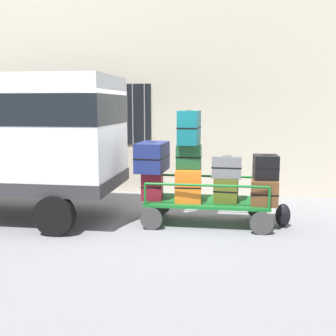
{
  "coord_description": "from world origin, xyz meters",
  "views": [
    {
      "loc": [
        1.04,
        -7.47,
        2.23
      ],
      "look_at": [
        -0.05,
        -0.08,
        1.05
      ],
      "focal_mm": 42.89,
      "sensor_mm": 36.0,
      "label": 1
    }
  ],
  "objects_px": {
    "suitcase_left_bottom": "(152,185)",
    "suitcase_left_middle": "(152,157)",
    "suitcase_center_middle": "(227,167)",
    "suitcase_midright_bottom": "(265,190)",
    "suitcase_midright_middle": "(266,167)",
    "van": "(4,132)",
    "suitcase_midleft_bottom": "(188,185)",
    "backpack": "(283,216)",
    "suitcase_midleft_middle": "(189,157)",
    "luggage_cart": "(207,205)",
    "suitcase_center_bottom": "(226,190)",
    "suitcase_midleft_top": "(189,128)"
  },
  "relations": [
    {
      "from": "suitcase_left_bottom",
      "to": "suitcase_left_middle",
      "type": "bearing_deg",
      "value": -90.0
    },
    {
      "from": "suitcase_center_middle",
      "to": "suitcase_midright_bottom",
      "type": "relative_size",
      "value": 0.63
    },
    {
      "from": "suitcase_left_middle",
      "to": "suitcase_midright_middle",
      "type": "height_order",
      "value": "suitcase_left_middle"
    },
    {
      "from": "suitcase_midright_middle",
      "to": "van",
      "type": "bearing_deg",
      "value": -179.17
    },
    {
      "from": "suitcase_midleft_bottom",
      "to": "backpack",
      "type": "distance_m",
      "value": 1.83
    },
    {
      "from": "suitcase_left_bottom",
      "to": "suitcase_midleft_middle",
      "type": "xyz_separation_m",
      "value": [
        0.7,
        -0.05,
        0.56
      ]
    },
    {
      "from": "suitcase_midright_bottom",
      "to": "luggage_cart",
      "type": "bearing_deg",
      "value": -179.72
    },
    {
      "from": "van",
      "to": "suitcase_left_bottom",
      "type": "xyz_separation_m",
      "value": [
        2.94,
        0.12,
        -0.99
      ]
    },
    {
      "from": "suitcase_center_bottom",
      "to": "suitcase_midright_bottom",
      "type": "distance_m",
      "value": 0.7
    },
    {
      "from": "suitcase_midleft_bottom",
      "to": "suitcase_left_middle",
      "type": "bearing_deg",
      "value": 174.64
    },
    {
      "from": "suitcase_midright_middle",
      "to": "backpack",
      "type": "xyz_separation_m",
      "value": [
        0.34,
        -0.0,
        -0.9
      ]
    },
    {
      "from": "luggage_cart",
      "to": "suitcase_midleft_middle",
      "type": "relative_size",
      "value": 5.04
    },
    {
      "from": "suitcase_left_bottom",
      "to": "suitcase_left_middle",
      "type": "xyz_separation_m",
      "value": [
        0.0,
        -0.0,
        0.54
      ]
    },
    {
      "from": "suitcase_left_bottom",
      "to": "suitcase_midleft_middle",
      "type": "relative_size",
      "value": 1.29
    },
    {
      "from": "suitcase_left_middle",
      "to": "backpack",
      "type": "bearing_deg",
      "value": -1.06
    },
    {
      "from": "suitcase_left_middle",
      "to": "suitcase_midleft_middle",
      "type": "xyz_separation_m",
      "value": [
        0.7,
        -0.05,
        0.02
      ]
    },
    {
      "from": "van",
      "to": "suitcase_midleft_bottom",
      "type": "height_order",
      "value": "van"
    },
    {
      "from": "suitcase_left_middle",
      "to": "suitcase_center_bottom",
      "type": "xyz_separation_m",
      "value": [
        1.4,
        -0.03,
        -0.59
      ]
    },
    {
      "from": "luggage_cart",
      "to": "suitcase_center_middle",
      "type": "height_order",
      "value": "suitcase_center_middle"
    },
    {
      "from": "suitcase_left_bottom",
      "to": "suitcase_midleft_bottom",
      "type": "bearing_deg",
      "value": -5.54
    },
    {
      "from": "suitcase_midleft_top",
      "to": "suitcase_center_bottom",
      "type": "xyz_separation_m",
      "value": [
        0.7,
        -0.01,
        -1.15
      ]
    },
    {
      "from": "luggage_cart",
      "to": "suitcase_left_bottom",
      "type": "bearing_deg",
      "value": 178.17
    },
    {
      "from": "suitcase_midright_middle",
      "to": "luggage_cart",
      "type": "bearing_deg",
      "value": 179.37
    },
    {
      "from": "van",
      "to": "suitcase_center_bottom",
      "type": "height_order",
      "value": "van"
    },
    {
      "from": "suitcase_left_bottom",
      "to": "suitcase_midleft_bottom",
      "type": "distance_m",
      "value": 0.71
    },
    {
      "from": "suitcase_midleft_middle",
      "to": "suitcase_midright_bottom",
      "type": "bearing_deg",
      "value": 1.05
    },
    {
      "from": "suitcase_left_middle",
      "to": "suitcase_midright_bottom",
      "type": "relative_size",
      "value": 0.99
    },
    {
      "from": "suitcase_midright_bottom",
      "to": "backpack",
      "type": "bearing_deg",
      "value": -3.13
    },
    {
      "from": "luggage_cart",
      "to": "suitcase_midleft_bottom",
      "type": "xyz_separation_m",
      "value": [
        -0.35,
        -0.03,
        0.38
      ]
    },
    {
      "from": "suitcase_midleft_top",
      "to": "suitcase_midleft_middle",
      "type": "bearing_deg",
      "value": -90.0
    },
    {
      "from": "luggage_cart",
      "to": "suitcase_midleft_middle",
      "type": "xyz_separation_m",
      "value": [
        -0.35,
        -0.02,
        0.91
      ]
    },
    {
      "from": "suitcase_midright_bottom",
      "to": "suitcase_center_middle",
      "type": "bearing_deg",
      "value": -176.75
    },
    {
      "from": "van",
      "to": "suitcase_center_bottom",
      "type": "xyz_separation_m",
      "value": [
        4.34,
        0.09,
        -1.03
      ]
    },
    {
      "from": "suitcase_midleft_top",
      "to": "backpack",
      "type": "bearing_deg",
      "value": -0.87
    },
    {
      "from": "suitcase_left_middle",
      "to": "suitcase_midright_middle",
      "type": "bearing_deg",
      "value": -1.17
    },
    {
      "from": "suitcase_left_middle",
      "to": "suitcase_midright_bottom",
      "type": "xyz_separation_m",
      "value": [
        2.11,
        -0.03,
        -0.58
      ]
    },
    {
      "from": "suitcase_midright_middle",
      "to": "backpack",
      "type": "relative_size",
      "value": 1.07
    },
    {
      "from": "suitcase_midright_bottom",
      "to": "backpack",
      "type": "distance_m",
      "value": 0.57
    },
    {
      "from": "suitcase_center_bottom",
      "to": "suitcase_midright_middle",
      "type": "relative_size",
      "value": 1.07
    },
    {
      "from": "suitcase_left_middle",
      "to": "suitcase_midleft_top",
      "type": "xyz_separation_m",
      "value": [
        0.7,
        -0.02,
        0.56
      ]
    },
    {
      "from": "suitcase_midleft_top",
      "to": "backpack",
      "type": "relative_size",
      "value": 1.47
    },
    {
      "from": "suitcase_center_middle",
      "to": "suitcase_midright_bottom",
      "type": "xyz_separation_m",
      "value": [
        0.7,
        0.04,
        -0.43
      ]
    },
    {
      "from": "suitcase_midleft_top",
      "to": "suitcase_center_bottom",
      "type": "height_order",
      "value": "suitcase_midleft_top"
    },
    {
      "from": "luggage_cart",
      "to": "suitcase_midright_middle",
      "type": "bearing_deg",
      "value": -0.63
    },
    {
      "from": "luggage_cart",
      "to": "suitcase_center_bottom",
      "type": "distance_m",
      "value": 0.46
    },
    {
      "from": "suitcase_left_bottom",
      "to": "suitcase_midleft_middle",
      "type": "bearing_deg",
      "value": -4.43
    },
    {
      "from": "backpack",
      "to": "suitcase_midleft_middle",
      "type": "bearing_deg",
      "value": -179.77
    },
    {
      "from": "suitcase_center_bottom",
      "to": "suitcase_midright_bottom",
      "type": "relative_size",
      "value": 0.58
    },
    {
      "from": "suitcase_midleft_bottom",
      "to": "suitcase_center_bottom",
      "type": "height_order",
      "value": "suitcase_midleft_bottom"
    },
    {
      "from": "suitcase_left_middle",
      "to": "suitcase_center_middle",
      "type": "height_order",
      "value": "suitcase_left_middle"
    }
  ]
}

